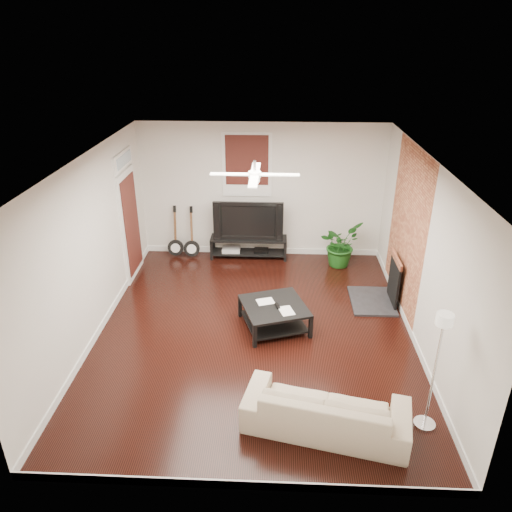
{
  "coord_description": "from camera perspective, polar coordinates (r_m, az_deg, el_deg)",
  "views": [
    {
      "loc": [
        0.32,
        -6.61,
        4.47
      ],
      "look_at": [
        0.0,
        0.4,
        1.15
      ],
      "focal_mm": 34.15,
      "sensor_mm": 36.0,
      "label": 1
    }
  ],
  "objects": [
    {
      "name": "brick_accent",
      "position": [
        8.49,
        17.24,
        2.93
      ],
      "size": [
        0.02,
        2.2,
        2.8
      ],
      "primitive_type": "cube",
      "color": "#994A31",
      "rests_on": "floor"
    },
    {
      "name": "sofa",
      "position": [
        6.21,
        8.19,
        -17.32
      ],
      "size": [
        2.1,
        1.19,
        0.58
      ],
      "primitive_type": "imported",
      "rotation": [
        0.0,
        0.0,
        2.92
      ],
      "color": "tan",
      "rests_on": "floor"
    },
    {
      "name": "guitar_right",
      "position": [
        10.28,
        -7.64,
        2.66
      ],
      "size": [
        0.36,
        0.27,
        1.1
      ],
      "primitive_type": null,
      "rotation": [
        0.0,
        0.0,
        0.1
      ],
      "color": "black",
      "rests_on": "floor"
    },
    {
      "name": "door_left",
      "position": [
        9.52,
        -14.58,
        4.7
      ],
      "size": [
        0.08,
        1.0,
        2.5
      ],
      "primitive_type": "cube",
      "color": "white",
      "rests_on": "wall_left"
    },
    {
      "name": "guitar_left",
      "position": [
        10.37,
        -9.52,
        2.75
      ],
      "size": [
        0.34,
        0.24,
        1.1
      ],
      "primitive_type": null,
      "rotation": [
        0.0,
        0.0,
        -0.0
      ],
      "color": "black",
      "rests_on": "floor"
    },
    {
      "name": "window_back",
      "position": [
        9.93,
        -1.06,
        10.61
      ],
      "size": [
        1.0,
        0.06,
        1.3
      ],
      "primitive_type": "cube",
      "color": "black",
      "rests_on": "wall_back"
    },
    {
      "name": "fireplace",
      "position": [
        8.81,
        14.65,
        -2.67
      ],
      "size": [
        0.8,
        1.1,
        0.92
      ],
      "primitive_type": "cube",
      "color": "black",
      "rests_on": "floor"
    },
    {
      "name": "tv_stand",
      "position": [
        10.32,
        -0.86,
        1.03
      ],
      "size": [
        1.6,
        0.43,
        0.45
      ],
      "primitive_type": "cube",
      "color": "black",
      "rests_on": "floor"
    },
    {
      "name": "potted_plant",
      "position": [
        10.04,
        9.81,
        1.36
      ],
      "size": [
        1.06,
        1.08,
        0.91
      ],
      "primitive_type": "imported",
      "rotation": [
        0.0,
        0.0,
        0.95
      ],
      "color": "#195418",
      "rests_on": "floor"
    },
    {
      "name": "tv",
      "position": [
        10.1,
        -0.87,
        4.37
      ],
      "size": [
        1.43,
        0.19,
        0.83
      ],
      "primitive_type": "imported",
      "color": "black",
      "rests_on": "tv_stand"
    },
    {
      "name": "floor_lamp",
      "position": [
        6.21,
        20.17,
        -12.67
      ],
      "size": [
        0.32,
        0.32,
        1.62
      ],
      "primitive_type": null,
      "rotation": [
        0.0,
        0.0,
        -0.22
      ],
      "color": "silver",
      "rests_on": "floor"
    },
    {
      "name": "coffee_table",
      "position": [
        7.98,
        2.13,
        -7.01
      ],
      "size": [
        1.23,
        1.23,
        0.41
      ],
      "primitive_type": "cube",
      "rotation": [
        0.0,
        0.0,
        0.33
      ],
      "color": "black",
      "rests_on": "floor"
    },
    {
      "name": "room",
      "position": [
        7.3,
        -0.14,
        0.43
      ],
      "size": [
        5.01,
        6.01,
        2.81
      ],
      "color": "black",
      "rests_on": "ground"
    },
    {
      "name": "ceiling_fan",
      "position": [
        6.88,
        -0.16,
        9.54
      ],
      "size": [
        1.24,
        1.24,
        0.32
      ],
      "primitive_type": null,
      "color": "white",
      "rests_on": "ceiling"
    }
  ]
}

